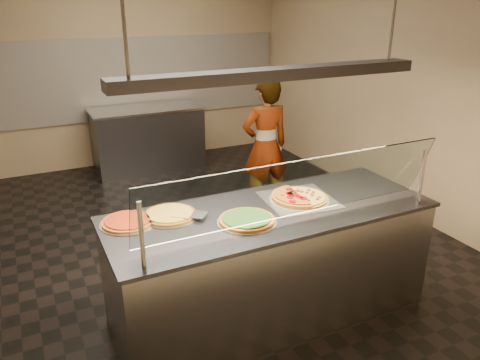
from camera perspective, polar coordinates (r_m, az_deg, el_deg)
name	(u,v)px	position (r m, az deg, el deg)	size (l,w,h in m)	color
ground	(201,242)	(5.08, -4.73, -7.53)	(5.00, 6.00, 0.02)	black
wall_back	(125,65)	(7.41, -13.87, 13.45)	(5.00, 0.02, 3.00)	tan
wall_front	(455,238)	(2.16, 24.72, -6.39)	(5.00, 0.02, 3.00)	tan
wall_right	(397,83)	(5.91, 18.55, 11.11)	(0.02, 6.00, 3.00)	tan
tile_band	(126,79)	(7.41, -13.68, 11.89)	(4.90, 0.02, 1.20)	silver
serving_counter	(270,263)	(3.79, 3.68, -10.02)	(2.52, 0.94, 0.93)	#B7B7BC
sneeze_guard	(297,189)	(3.19, 7.02, -1.14)	(2.28, 0.18, 0.54)	#B7B7BC
perforated_tray	(299,199)	(3.76, 7.19, -2.31)	(0.59, 0.59, 0.01)	silver
half_pizza_pepperoni	(288,198)	(3.70, 5.83, -2.21)	(0.27, 0.46, 0.05)	brown
half_pizza_sausage	(310,194)	(3.81, 8.58, -1.75)	(0.27, 0.46, 0.04)	brown
pizza_spinach	(247,219)	(3.38, 0.83, -4.84)	(0.44, 0.44, 0.03)	silver
pizza_cheese	(169,214)	(3.50, -8.59, -4.13)	(0.42, 0.42, 0.03)	silver
pizza_tomato	(127,222)	(3.45, -13.57, -4.94)	(0.39, 0.39, 0.03)	silver
pizza_spatula	(187,216)	(3.42, -6.43, -4.37)	(0.29, 0.17, 0.02)	#B7B7BC
prep_table	(148,138)	(7.21, -11.16, 5.04)	(1.62, 0.74, 0.93)	#404046
worker	(265,146)	(5.55, 3.10, 4.17)	(0.59, 0.39, 1.61)	#302E36
heat_lamp_housing	(275,74)	(3.28, 4.30, 12.76)	(2.30, 0.18, 0.08)	#404046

